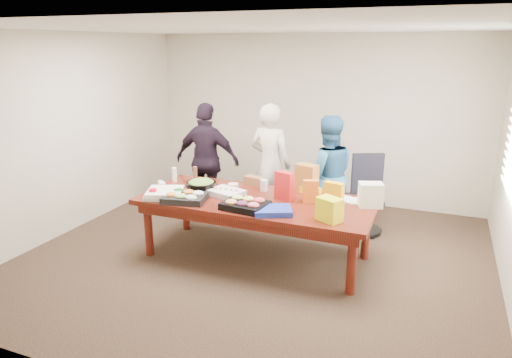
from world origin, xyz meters
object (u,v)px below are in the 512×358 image
at_px(salad_bowl, 201,187).
at_px(conference_table, 256,228).
at_px(sheet_cake, 226,193).
at_px(person_center, 270,164).
at_px(person_right, 326,176).
at_px(office_chair, 364,197).

bearing_deg(salad_bowl, conference_table, -2.15).
bearing_deg(salad_bowl, sheet_cake, -6.09).
bearing_deg(person_center, salad_bowl, 76.14).
xyz_separation_m(person_center, salad_bowl, (-0.50, -1.15, -0.06)).
distance_m(person_center, salad_bowl, 1.25).
bearing_deg(conference_table, person_center, 102.30).
xyz_separation_m(conference_table, person_right, (0.60, 1.05, 0.45)).
height_order(person_center, salad_bowl, person_center).
bearing_deg(office_chair, person_center, 159.53).
height_order(office_chair, sheet_cake, office_chair).
xyz_separation_m(office_chair, person_center, (-1.33, -0.08, 0.35)).
distance_m(sheet_cake, salad_bowl, 0.37).
distance_m(person_center, person_right, 0.86).
distance_m(office_chair, salad_bowl, 2.23).
bearing_deg(person_right, sheet_cake, 22.09).
xyz_separation_m(conference_table, office_chair, (1.08, 1.26, 0.15)).
height_order(office_chair, salad_bowl, office_chair).
bearing_deg(sheet_cake, person_right, 64.66).
bearing_deg(conference_table, person_right, 60.50).
bearing_deg(person_right, person_center, -33.23).
relative_size(office_chair, person_center, 0.60).
height_order(office_chair, person_right, person_right).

